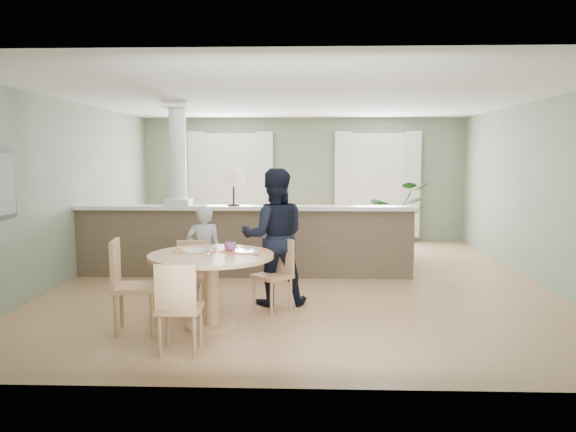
{
  "coord_description": "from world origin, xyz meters",
  "views": [
    {
      "loc": [
        0.09,
        -8.36,
        1.88
      ],
      "look_at": [
        -0.17,
        -1.0,
        1.08
      ],
      "focal_mm": 35.0,
      "sensor_mm": 36.0,
      "label": 1
    }
  ],
  "objects_px": {
    "houseplant": "(390,221)",
    "chair_near": "(178,304)",
    "chair_far_boy": "(192,272)",
    "sofa": "(322,233)",
    "dining_table": "(212,269)",
    "chair_side": "(128,281)",
    "man_person": "(274,237)",
    "chair_far_man": "(276,271)",
    "child_person": "(204,253)"
  },
  "relations": [
    {
      "from": "dining_table",
      "to": "chair_far_boy",
      "type": "distance_m",
      "value": 0.84
    },
    {
      "from": "chair_far_boy",
      "to": "child_person",
      "type": "bearing_deg",
      "value": 72.62
    },
    {
      "from": "dining_table",
      "to": "man_person",
      "type": "relative_size",
      "value": 0.79
    },
    {
      "from": "dining_table",
      "to": "chair_far_boy",
      "type": "bearing_deg",
      "value": 117.57
    },
    {
      "from": "child_person",
      "to": "chair_far_man",
      "type": "bearing_deg",
      "value": 144.56
    },
    {
      "from": "man_person",
      "to": "chair_far_man",
      "type": "bearing_deg",
      "value": 92.82
    },
    {
      "from": "houseplant",
      "to": "chair_side",
      "type": "relative_size",
      "value": 1.44
    },
    {
      "from": "sofa",
      "to": "houseplant",
      "type": "xyz_separation_m",
      "value": [
        1.2,
        -0.36,
        0.26
      ]
    },
    {
      "from": "sofa",
      "to": "child_person",
      "type": "distance_m",
      "value": 3.56
    },
    {
      "from": "houseplant",
      "to": "chair_far_boy",
      "type": "xyz_separation_m",
      "value": [
        -2.88,
        -3.24,
        -0.25
      ]
    },
    {
      "from": "houseplant",
      "to": "chair_near",
      "type": "height_order",
      "value": "houseplant"
    },
    {
      "from": "chair_near",
      "to": "chair_side",
      "type": "distance_m",
      "value": 0.97
    },
    {
      "from": "chair_far_man",
      "to": "child_person",
      "type": "xyz_separation_m",
      "value": [
        -0.96,
        0.39,
        0.15
      ]
    },
    {
      "from": "chair_far_boy",
      "to": "sofa",
      "type": "bearing_deg",
      "value": 56.99
    },
    {
      "from": "sofa",
      "to": "chair_far_boy",
      "type": "bearing_deg",
      "value": -118.7
    },
    {
      "from": "chair_near",
      "to": "sofa",
      "type": "bearing_deg",
      "value": -106.96
    },
    {
      "from": "houseplant",
      "to": "chair_side",
      "type": "height_order",
      "value": "houseplant"
    },
    {
      "from": "houseplant",
      "to": "dining_table",
      "type": "height_order",
      "value": "houseplant"
    },
    {
      "from": "chair_side",
      "to": "child_person",
      "type": "height_order",
      "value": "child_person"
    },
    {
      "from": "houseplant",
      "to": "chair_near",
      "type": "xyz_separation_m",
      "value": [
        -2.68,
        -4.83,
        -0.23
      ]
    },
    {
      "from": "chair_far_man",
      "to": "chair_side",
      "type": "distance_m",
      "value": 1.8
    },
    {
      "from": "chair_far_boy",
      "to": "houseplant",
      "type": "bearing_deg",
      "value": 40.35
    },
    {
      "from": "chair_near",
      "to": "chair_side",
      "type": "height_order",
      "value": "chair_side"
    },
    {
      "from": "sofa",
      "to": "chair_far_man",
      "type": "height_order",
      "value": "sofa"
    },
    {
      "from": "chair_far_man",
      "to": "child_person",
      "type": "bearing_deg",
      "value": -158.24
    },
    {
      "from": "chair_far_boy",
      "to": "chair_far_man",
      "type": "height_order",
      "value": "chair_far_man"
    },
    {
      "from": "sofa",
      "to": "chair_near",
      "type": "bearing_deg",
      "value": -109.62
    },
    {
      "from": "dining_table",
      "to": "chair_near",
      "type": "distance_m",
      "value": 0.89
    },
    {
      "from": "chair_side",
      "to": "child_person",
      "type": "distance_m",
      "value": 1.46
    },
    {
      "from": "chair_far_boy",
      "to": "chair_near",
      "type": "xyz_separation_m",
      "value": [
        0.2,
        -1.58,
        0.03
      ]
    },
    {
      "from": "dining_table",
      "to": "chair_side",
      "type": "bearing_deg",
      "value": -168.01
    },
    {
      "from": "chair_far_boy",
      "to": "child_person",
      "type": "height_order",
      "value": "child_person"
    },
    {
      "from": "sofa",
      "to": "dining_table",
      "type": "distance_m",
      "value": 4.52
    },
    {
      "from": "chair_near",
      "to": "man_person",
      "type": "relative_size",
      "value": 0.52
    },
    {
      "from": "dining_table",
      "to": "chair_side",
      "type": "xyz_separation_m",
      "value": [
        -0.87,
        -0.18,
        -0.1
      ]
    },
    {
      "from": "chair_far_boy",
      "to": "chair_near",
      "type": "relative_size",
      "value": 0.94
    },
    {
      "from": "chair_near",
      "to": "houseplant",
      "type": "bearing_deg",
      "value": -120.11
    },
    {
      "from": "chair_near",
      "to": "man_person",
      "type": "bearing_deg",
      "value": -113.91
    },
    {
      "from": "houseplant",
      "to": "chair_far_man",
      "type": "distance_m",
      "value": 3.7
    },
    {
      "from": "dining_table",
      "to": "chair_far_man",
      "type": "distance_m",
      "value": 1.03
    },
    {
      "from": "sofa",
      "to": "chair_side",
      "type": "xyz_separation_m",
      "value": [
        -2.17,
        -4.51,
        0.09
      ]
    },
    {
      "from": "houseplant",
      "to": "man_person",
      "type": "xyz_separation_m",
      "value": [
        -1.89,
        -2.95,
        0.14
      ]
    },
    {
      "from": "child_person",
      "to": "man_person",
      "type": "relative_size",
      "value": 0.73
    },
    {
      "from": "houseplant",
      "to": "sofa",
      "type": "bearing_deg",
      "value": 163.33
    },
    {
      "from": "sofa",
      "to": "chair_near",
      "type": "distance_m",
      "value": 5.39
    },
    {
      "from": "houseplant",
      "to": "man_person",
      "type": "distance_m",
      "value": 3.51
    },
    {
      "from": "chair_far_boy",
      "to": "chair_near",
      "type": "height_order",
      "value": "chair_near"
    },
    {
      "from": "chair_far_man",
      "to": "houseplant",
      "type": "bearing_deg",
      "value": 103.85
    },
    {
      "from": "houseplant",
      "to": "man_person",
      "type": "height_order",
      "value": "man_person"
    },
    {
      "from": "sofa",
      "to": "chair_near",
      "type": "relative_size",
      "value": 3.53
    }
  ]
}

